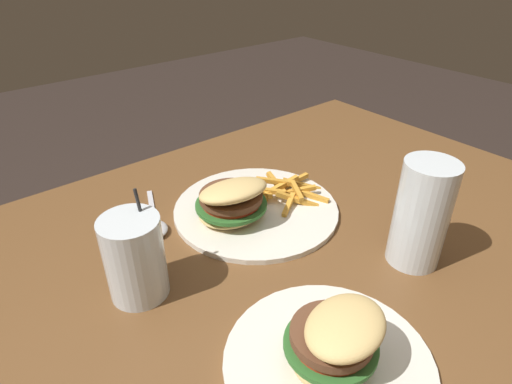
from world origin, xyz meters
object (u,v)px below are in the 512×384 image
Objects in this scene: meal_plate_near at (245,204)px; beer_glass at (421,215)px; juice_glass at (135,261)px; meal_plate_far at (332,350)px; spoon at (155,227)px.

beer_glass is at bearing 116.89° from meal_plate_near.
juice_glass is (0.24, 0.06, 0.03)m from meal_plate_near.
meal_plate_near is at bearing -63.11° from beer_glass.
meal_plate_far is at bearing 11.91° from beer_glass.
juice_glass is 0.30m from meal_plate_far.
juice_glass is at bearing -65.43° from meal_plate_far.
meal_plate_near is 0.17m from spoon.
beer_glass reaches higher than spoon.
meal_plate_far is at bearing 114.57° from juice_glass.
meal_plate_near is 1.92× the size of juice_glass.
meal_plate_near is 1.20× the size of meal_plate_far.
meal_plate_far is (-0.12, 0.27, -0.03)m from juice_glass.
meal_plate_near is at bearing -110.35° from meal_plate_far.
juice_glass is at bearing -13.10° from spoon.
meal_plate_near is at bearing 88.53° from spoon.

